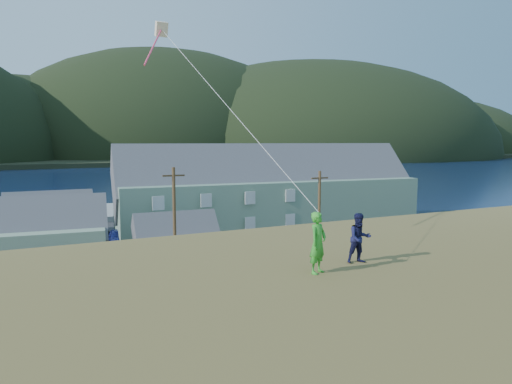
# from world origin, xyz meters

# --- Properties ---
(ground) EXTENTS (900.00, 900.00, 0.00)m
(ground) POSITION_xyz_m (0.00, 0.00, 0.00)
(ground) COLOR #0A1638
(ground) RESTS_ON ground
(grass_strip) EXTENTS (110.00, 8.00, 0.10)m
(grass_strip) POSITION_xyz_m (0.00, -2.00, 0.05)
(grass_strip) COLOR #4C3D19
(grass_strip) RESTS_ON ground
(waterfront_lot) EXTENTS (72.00, 36.00, 0.12)m
(waterfront_lot) POSITION_xyz_m (0.00, 17.00, 0.06)
(waterfront_lot) COLOR #28282B
(waterfront_lot) RESTS_ON ground
(wharf) EXTENTS (26.00, 14.00, 0.90)m
(wharf) POSITION_xyz_m (-6.00, 40.00, 0.45)
(wharf) COLOR gray
(wharf) RESTS_ON ground
(far_shore) EXTENTS (900.00, 320.00, 2.00)m
(far_shore) POSITION_xyz_m (0.00, 330.00, 1.00)
(far_shore) COLOR black
(far_shore) RESTS_ON ground
(far_hills) EXTENTS (760.00, 265.00, 143.00)m
(far_hills) POSITION_xyz_m (35.59, 279.38, 2.00)
(far_hills) COLOR black
(far_hills) RESTS_ON ground
(lodge) EXTENTS (37.53, 12.99, 12.97)m
(lodge) POSITION_xyz_m (17.38, 19.47, 4.98)
(lodge) COLOR gray
(lodge) RESTS_ON waterfront_lot
(shed_palegreen_near) EXTENTS (11.09, 7.59, 7.67)m
(shed_palegreen_near) POSITION_xyz_m (-8.09, 12.08, 2.88)
(shed_palegreen_near) COLOR gray
(shed_palegreen_near) RESTS_ON waterfront_lot
(shed_white) EXTENTS (7.47, 5.10, 5.81)m
(shed_white) POSITION_xyz_m (2.57, 8.10, 2.25)
(shed_white) COLOR silver
(shed_white) RESTS_ON waterfront_lot
(shed_palegreen_far) EXTENTS (9.66, 5.55, 6.46)m
(shed_palegreen_far) POSITION_xyz_m (-7.40, 26.48, 2.48)
(shed_palegreen_far) COLOR gray
(shed_palegreen_far) RESTS_ON waterfront_lot
(utility_poles) EXTENTS (32.52, 0.24, 9.06)m
(utility_poles) POSITION_xyz_m (-1.99, 1.50, 4.50)
(utility_poles) COLOR #47331E
(utility_poles) RESTS_ON waterfront_lot
(parked_cars) EXTENTS (22.61, 12.11, 1.58)m
(parked_cars) POSITION_xyz_m (-9.05, 20.89, 0.86)
(parked_cars) COLOR black
(parked_cars) RESTS_ON waterfront_lot
(kite_flyer_green) EXTENTS (0.78, 0.69, 1.80)m
(kite_flyer_green) POSITION_xyz_m (-0.66, -19.52, 8.10)
(kite_flyer_green) COLOR green
(kite_flyer_green) RESTS_ON hillside
(kite_flyer_navy) EXTENTS (0.86, 0.73, 1.58)m
(kite_flyer_navy) POSITION_xyz_m (1.14, -19.12, 7.99)
(kite_flyer_navy) COLOR #16173C
(kite_flyer_navy) RESTS_ON hillside
(kite_rig) EXTENTS (2.01, 3.73, 9.82)m
(kite_rig) POSITION_xyz_m (-3.45, -12.83, 15.07)
(kite_rig) COLOR #FCE3BF
(kite_rig) RESTS_ON ground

